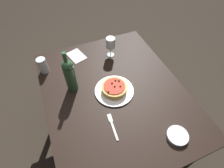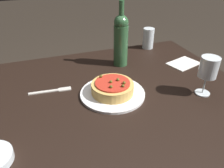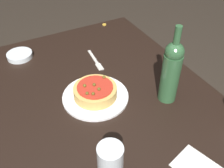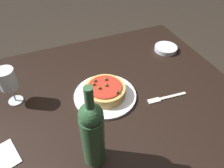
# 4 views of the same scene
# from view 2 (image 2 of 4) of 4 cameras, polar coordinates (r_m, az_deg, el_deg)

# --- Properties ---
(dining_table) EXTENTS (1.24, 1.00, 0.77)m
(dining_table) POSITION_cam_2_polar(r_m,az_deg,el_deg) (1.02, 0.13, -7.03)
(dining_table) COLOR black
(dining_table) RESTS_ON ground_plane
(dinner_plate) EXTENTS (0.28, 0.28, 0.01)m
(dinner_plate) POSITION_cam_2_polar(r_m,az_deg,el_deg) (0.97, -0.05, -2.33)
(dinner_plate) COLOR white
(dinner_plate) RESTS_ON dining_table
(pizza) EXTENTS (0.18, 0.18, 0.06)m
(pizza) POSITION_cam_2_polar(r_m,az_deg,el_deg) (0.95, -0.04, -0.78)
(pizza) COLOR tan
(pizza) RESTS_ON dinner_plate
(wine_glass) EXTENTS (0.08, 0.08, 0.18)m
(wine_glass) POSITION_cam_2_polar(r_m,az_deg,el_deg) (1.00, 23.92, 3.77)
(wine_glass) COLOR silver
(wine_glass) RESTS_ON dining_table
(wine_bottle) EXTENTS (0.08, 0.08, 0.34)m
(wine_bottle) POSITION_cam_2_polar(r_m,az_deg,el_deg) (1.17, 2.33, 11.59)
(wine_bottle) COLOR #2D5633
(wine_bottle) RESTS_ON dining_table
(water_cup) EXTENTS (0.07, 0.07, 0.13)m
(water_cup) POSITION_cam_2_polar(r_m,az_deg,el_deg) (1.45, 9.44, 11.69)
(water_cup) COLOR silver
(water_cup) RESTS_ON dining_table
(fork) EXTENTS (0.19, 0.04, 0.00)m
(fork) POSITION_cam_2_polar(r_m,az_deg,el_deg) (1.02, -15.14, -1.68)
(fork) COLOR beige
(fork) RESTS_ON dining_table
(paper_napkin) EXTENTS (0.20, 0.16, 0.00)m
(paper_napkin) POSITION_cam_2_polar(r_m,az_deg,el_deg) (1.30, 18.19, 5.12)
(paper_napkin) COLOR silver
(paper_napkin) RESTS_ON dining_table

